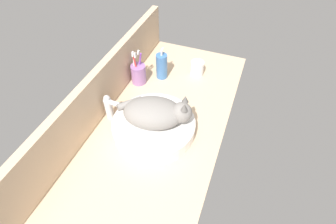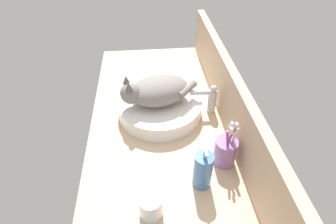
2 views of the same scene
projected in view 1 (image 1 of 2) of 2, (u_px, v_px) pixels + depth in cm
name	position (u px, v px, depth cm)	size (l,w,h in cm)	color
ground_plane	(159.00, 125.00, 122.85)	(130.63, 59.34, 4.00)	#D1B28E
backsplash_panel	(102.00, 90.00, 119.78)	(130.63, 3.60, 23.17)	#CCAD8C
sink_basin	(154.00, 127.00, 115.34)	(36.20, 36.20, 6.69)	white
cat	(156.00, 112.00, 108.70)	(22.63, 31.98, 14.00)	gray
faucet	(110.00, 107.00, 118.26)	(3.60, 11.84, 13.60)	silver
soap_dispenser	(162.00, 66.00, 139.70)	(6.06, 6.06, 17.22)	#3F72B2
toothbrush_cup	(138.00, 73.00, 137.75)	(7.79, 7.79, 18.70)	#996BA8
water_glass	(197.00, 69.00, 143.87)	(7.21, 7.21, 7.95)	white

